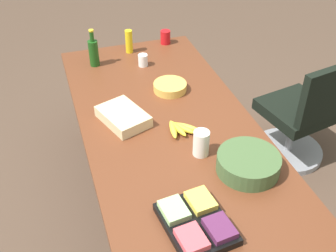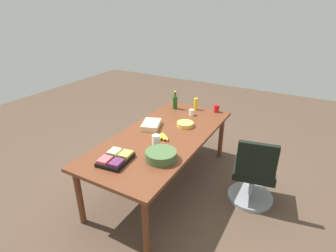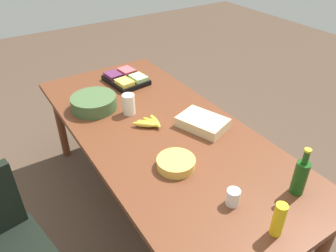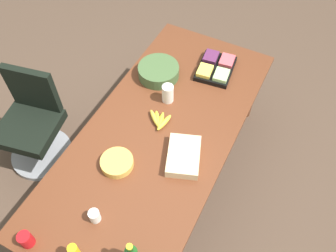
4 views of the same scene
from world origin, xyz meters
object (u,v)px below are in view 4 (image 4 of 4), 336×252
at_px(sheet_cake, 184,156).
at_px(red_solo_cup, 26,239).
at_px(office_chair, 34,129).
at_px(chip_bowl, 117,163).
at_px(mayo_jar, 168,94).
at_px(conference_table, 160,137).
at_px(salad_bowl, 159,71).
at_px(paper_cup, 95,216).
at_px(banana_bunch, 159,120).
at_px(fruit_platter, 216,68).

bearing_deg(sheet_cake, red_solo_cup, 148.80).
bearing_deg(office_chair, chip_bowl, -98.69).
bearing_deg(mayo_jar, conference_table, -164.27).
height_order(salad_bowl, sheet_cake, salad_bowl).
height_order(paper_cup, salad_bowl, salad_bowl).
distance_m(office_chair, chip_bowl, 1.10).
height_order(red_solo_cup, salad_bowl, red_solo_cup).
xyz_separation_m(red_solo_cup, sheet_cake, (0.95, -0.57, -0.02)).
xyz_separation_m(conference_table, salad_bowl, (0.51, 0.27, 0.12)).
relative_size(red_solo_cup, banana_bunch, 0.59).
distance_m(office_chair, paper_cup, 1.29).
relative_size(office_chair, mayo_jar, 5.97).
bearing_deg(fruit_platter, conference_table, 170.99).
distance_m(banana_bunch, sheet_cake, 0.36).
relative_size(red_solo_cup, salad_bowl, 0.33).
height_order(paper_cup, fruit_platter, paper_cup).
xyz_separation_m(banana_bunch, fruit_platter, (0.70, -0.17, 0.01)).
relative_size(paper_cup, sheet_cake, 0.28).
distance_m(office_chair, mayo_jar, 1.26).
relative_size(conference_table, mayo_jar, 15.22).
relative_size(chip_bowl, mayo_jar, 1.49).
bearing_deg(paper_cup, banana_bunch, -0.14).
bearing_deg(conference_table, red_solo_cup, 163.49).
bearing_deg(fruit_platter, chip_bowl, 167.66).
distance_m(office_chair, fruit_platter, 1.66).
distance_m(paper_cup, mayo_jar, 1.07).
bearing_deg(paper_cup, office_chair, 63.35).
height_order(conference_table, banana_bunch, banana_bunch).
xyz_separation_m(red_solo_cup, salad_bowl, (1.58, -0.04, -0.01)).
bearing_deg(chip_bowl, fruit_platter, -12.34).
distance_m(conference_table, red_solo_cup, 1.13).
bearing_deg(mayo_jar, fruit_platter, -23.86).
height_order(red_solo_cup, sheet_cake, red_solo_cup).
bearing_deg(office_chair, paper_cup, -116.65).
relative_size(office_chair, chip_bowl, 4.01).
height_order(mayo_jar, sheet_cake, mayo_jar).
relative_size(chip_bowl, salad_bowl, 0.67).
height_order(mayo_jar, salad_bowl, mayo_jar).
relative_size(fruit_platter, salad_bowl, 1.16).
relative_size(red_solo_cup, sheet_cake, 0.34).
height_order(fruit_platter, sheet_cake, fruit_platter).
bearing_deg(banana_bunch, conference_table, -151.51).
bearing_deg(conference_table, chip_bowl, 161.04).
xyz_separation_m(mayo_jar, fruit_platter, (0.47, -0.21, -0.04)).
bearing_deg(mayo_jar, office_chair, 116.77).
height_order(conference_table, paper_cup, paper_cup).
bearing_deg(salad_bowl, red_solo_cup, 178.40).
height_order(conference_table, fruit_platter, fruit_platter).
height_order(office_chair, chip_bowl, office_chair).
distance_m(paper_cup, fruit_platter, 1.56).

